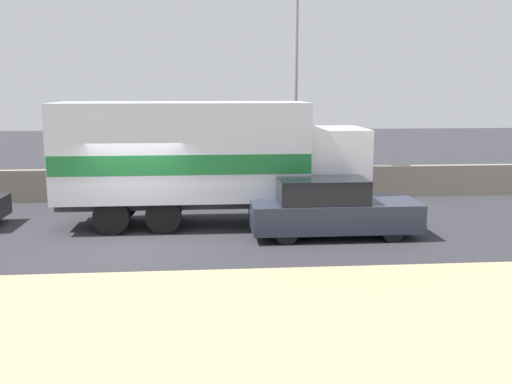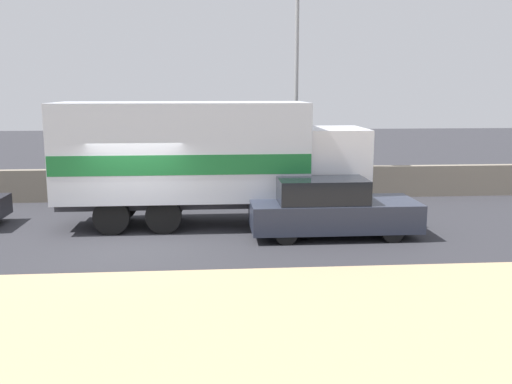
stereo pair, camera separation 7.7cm
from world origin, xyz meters
The scene contains 6 objects.
ground_plane centered at (0.00, 0.00, 0.00)m, with size 80.00×80.00×0.00m, color #2D2D33.
dirt_shoulder_foreground centered at (0.00, -5.63, 0.02)m, with size 60.00×6.39×0.04m.
stone_wall_backdrop centered at (0.00, 5.75, 0.56)m, with size 60.00×0.35×1.12m.
street_lamp centered at (4.94, 5.36, 4.37)m, with size 0.56×0.28×7.62m.
box_truck centered at (1.79, 1.89, 1.98)m, with size 8.71×2.39×3.52m.
car_hatchback centered at (5.13, 0.38, 0.77)m, with size 4.44×1.87×1.58m.
Camera 2 is at (1.97, -14.31, 3.92)m, focal length 40.00 mm.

